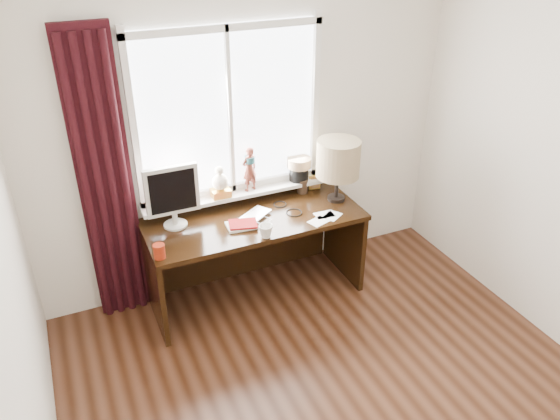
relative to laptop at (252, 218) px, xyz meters
name	(u,v)px	position (x,y,z in m)	size (l,w,h in m)	color
wall_back	(247,133)	(0.12, 0.39, 0.54)	(3.50, 2.60, 0.00)	silver
wall_left	(8,375)	(-1.63, -1.61, 0.54)	(4.00, 2.60, 0.00)	silver
laptop	(252,218)	(0.00, 0.00, 0.00)	(0.35, 0.22, 0.03)	silver
mug	(266,231)	(0.00, -0.28, 0.04)	(0.11, 0.10, 0.11)	white
red_cup	(159,251)	(-0.78, -0.24, 0.04)	(0.08, 0.08, 0.11)	maroon
window	(232,138)	(-0.02, 0.34, 0.54)	(1.52, 0.20, 1.40)	white
curtain	(106,185)	(-1.01, 0.29, 0.35)	(0.38, 0.09, 2.25)	black
desk	(251,238)	(0.02, 0.11, -0.26)	(1.70, 0.70, 0.75)	#311B0B
monitor	(172,193)	(-0.57, 0.14, 0.26)	(0.40, 0.18, 0.49)	beige
notebook_stack	(242,225)	(-0.11, -0.07, 0.00)	(0.25, 0.20, 0.03)	beige
brush_holder	(302,186)	(0.55, 0.24, 0.05)	(0.09, 0.09, 0.25)	black
icon_frame	(315,182)	(0.68, 0.26, 0.05)	(0.10, 0.04, 0.13)	gold
table_lamp	(338,159)	(0.75, 0.01, 0.35)	(0.35, 0.35, 0.52)	black
loose_papers	(325,217)	(0.53, -0.21, -0.01)	(0.32, 0.21, 0.00)	white
desk_cables	(280,211)	(0.24, 0.02, -0.01)	(0.45, 0.33, 0.01)	black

